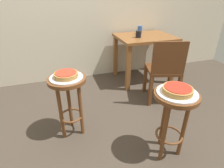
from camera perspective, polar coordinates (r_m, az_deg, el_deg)
name	(u,v)px	position (r m, az deg, el deg)	size (l,w,h in m)	color
ground_plane	(97,143)	(1.92, -4.81, -17.97)	(6.00, 6.00, 0.00)	#42382D
stool_foreground	(173,111)	(1.61, 18.75, -8.14)	(0.36, 0.36, 0.64)	brown
serving_plate_foreground	(177,93)	(1.51, 19.77, -2.63)	(0.32, 0.32, 0.01)	silver
pizza_foreground	(178,90)	(1.50, 19.94, -1.70)	(0.23, 0.23, 0.05)	#B78442
stool_middle	(69,94)	(1.80, -13.50, -3.10)	(0.36, 0.36, 0.64)	brown
serving_plate_middle	(66,77)	(1.72, -14.15, 2.01)	(0.31, 0.31, 0.01)	silver
pizza_middle	(66,75)	(1.71, -14.26, 2.87)	(0.22, 0.22, 0.05)	#B78442
dining_table	(144,44)	(2.96, 10.17, 12.26)	(0.86, 0.68, 0.73)	brown
cup_near_edge	(138,34)	(2.80, 8.31, 15.25)	(0.08, 0.08, 0.10)	black
cup_far_edge	(140,30)	(3.01, 8.74, 16.41)	(0.07, 0.07, 0.13)	#3360B2
wooden_chair	(165,69)	(2.41, 16.18, 4.53)	(0.49, 0.49, 0.85)	#5B3319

